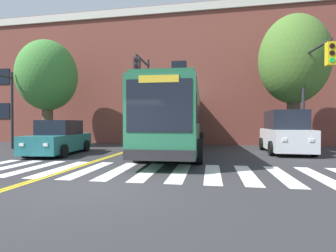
% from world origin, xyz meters
% --- Properties ---
extents(ground_plane, '(120.00, 120.00, 0.00)m').
position_xyz_m(ground_plane, '(0.00, 0.00, 0.00)').
color(ground_plane, '#303033').
extents(crosswalk, '(13.71, 3.82, 0.01)m').
position_xyz_m(crosswalk, '(0.88, 2.35, 0.00)').
color(crosswalk, white).
rests_on(crosswalk, ground).
extents(lane_line_yellow_inner, '(0.12, 36.00, 0.01)m').
position_xyz_m(lane_line_yellow_inner, '(-2.13, 16.35, 0.00)').
color(lane_line_yellow_inner, gold).
rests_on(lane_line_yellow_inner, ground).
extents(lane_line_yellow_outer, '(0.12, 36.00, 0.01)m').
position_xyz_m(lane_line_yellow_outer, '(-1.97, 16.35, 0.00)').
color(lane_line_yellow_outer, gold).
rests_on(lane_line_yellow_outer, ground).
extents(city_bus, '(3.32, 12.31, 3.51)m').
position_xyz_m(city_bus, '(1.00, 8.05, 1.91)').
color(city_bus, '#28704C').
rests_on(city_bus, ground).
extents(car_teal_near_lane, '(2.53, 4.88, 1.82)m').
position_xyz_m(car_teal_near_lane, '(-5.14, 6.33, 0.83)').
color(car_teal_near_lane, '#236B70').
rests_on(car_teal_near_lane, ground).
extents(car_white_far_lane, '(2.24, 4.74, 2.36)m').
position_xyz_m(car_white_far_lane, '(6.93, 9.18, 1.11)').
color(car_white_far_lane, white).
rests_on(car_white_far_lane, ground).
extents(car_silver_behind_bus, '(2.01, 3.73, 1.76)m').
position_xyz_m(car_silver_behind_bus, '(0.72, 17.11, 0.81)').
color(car_silver_behind_bus, '#B7BABF').
rests_on(car_silver_behind_bus, ground).
extents(traffic_light_near_corner, '(0.54, 2.94, 5.64)m').
position_xyz_m(traffic_light_near_corner, '(7.86, 7.65, 3.79)').
color(traffic_light_near_corner, '#28282D').
rests_on(traffic_light_near_corner, ground).
extents(traffic_light_overhead, '(0.36, 2.89, 5.65)m').
position_xyz_m(traffic_light_overhead, '(-1.02, 8.43, 3.77)').
color(traffic_light_overhead, '#28282D').
rests_on(traffic_light_overhead, ground).
extents(street_tree_curbside_large, '(5.59, 5.59, 8.02)m').
position_xyz_m(street_tree_curbside_large, '(7.62, 10.16, 5.34)').
color(street_tree_curbside_large, '#4C3D2D').
rests_on(street_tree_curbside_large, ground).
extents(street_tree_curbside_small, '(5.80, 5.87, 7.54)m').
position_xyz_m(street_tree_curbside_small, '(-8.70, 10.34, 5.00)').
color(street_tree_curbside_small, brown).
rests_on(street_tree_curbside_small, ground).
extents(building_facade, '(39.31, 6.54, 10.98)m').
position_xyz_m(building_facade, '(0.22, 17.06, 5.50)').
color(building_facade, brown).
rests_on(building_facade, ground).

